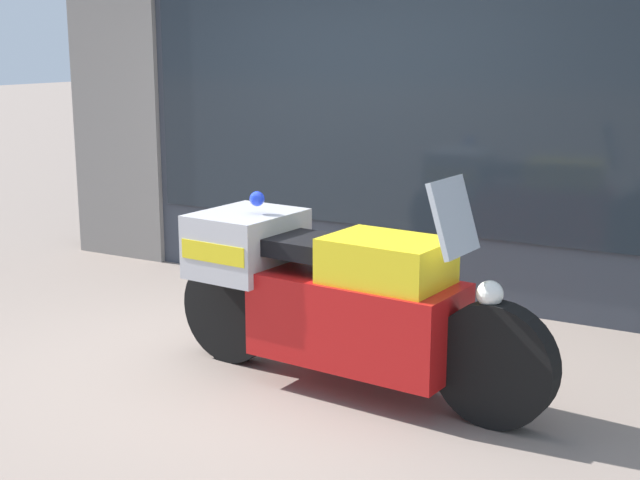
{
  "coord_description": "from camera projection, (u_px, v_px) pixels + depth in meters",
  "views": [
    {
      "loc": [
        3.04,
        -4.33,
        1.96
      ],
      "look_at": [
        0.32,
        0.44,
        0.73
      ],
      "focal_mm": 50.0,
      "sensor_mm": 36.0,
      "label": 1
    }
  ],
  "objects": [
    {
      "name": "ground_plane",
      "position": [
        241.0,
        361.0,
        5.57
      ],
      "size": [
        60.0,
        60.0,
        0.0
      ],
      "primitive_type": "plane",
      "color": "gray"
    },
    {
      "name": "shop_building",
      "position": [
        335.0,
        41.0,
        7.05
      ],
      "size": [
        6.14,
        0.55,
        3.91
      ],
      "color": "#333842",
      "rests_on": "ground"
    },
    {
      "name": "window_display",
      "position": [
        431.0,
        234.0,
        6.99
      ],
      "size": [
        4.71,
        0.3,
        2.01
      ],
      "color": "slate",
      "rests_on": "ground"
    },
    {
      "name": "paramedic_motorcycle",
      "position": [
        333.0,
        294.0,
        5.08
      ],
      "size": [
        2.42,
        0.71,
        1.28
      ],
      "rotation": [
        0.0,
        0.0,
        -0.08
      ],
      "color": "black",
      "rests_on": "ground"
    }
  ]
}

